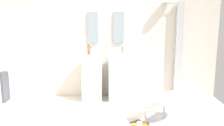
% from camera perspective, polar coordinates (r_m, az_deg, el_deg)
% --- Properties ---
extents(rear_partition, '(4.80, 0.10, 2.60)m').
position_cam_1_polar(rear_partition, '(5.17, -1.50, 6.07)').
color(rear_partition, beige).
rests_on(rear_partition, ground_plane).
extents(pedestal_sink_left, '(0.42, 0.42, 1.10)m').
position_cam_1_polar(pedestal_sink_left, '(5.02, -4.75, -3.27)').
color(pedestal_sink_left, white).
rests_on(pedestal_sink_left, ground_plane).
extents(pedestal_sink_right, '(0.42, 0.42, 1.10)m').
position_cam_1_polar(pedestal_sink_right, '(4.99, 1.57, -3.30)').
color(pedestal_sink_right, white).
rests_on(pedestal_sink_right, ground_plane).
extents(vanity_mirror_left, '(0.22, 0.03, 0.66)m').
position_cam_1_polar(vanity_mirror_left, '(5.11, -4.67, 8.50)').
color(vanity_mirror_left, '#8C9EA8').
extents(vanity_mirror_right, '(0.22, 0.03, 0.66)m').
position_cam_1_polar(vanity_mirror_right, '(5.09, 1.59, 8.52)').
color(vanity_mirror_right, '#8C9EA8').
extents(shower_column, '(0.49, 0.24, 2.05)m').
position_cam_1_polar(shower_column, '(5.24, 15.53, 3.33)').
color(shower_column, '#B7BABF').
rests_on(shower_column, ground_plane).
extents(lounge_chair, '(1.10, 1.10, 0.65)m').
position_cam_1_polar(lounge_chair, '(4.09, 12.49, -9.06)').
color(lounge_chair, '#B7BABF').
rests_on(lounge_chair, ground_plane).
extents(towel_rack, '(0.37, 0.22, 0.95)m').
position_cam_1_polar(towel_rack, '(4.18, -24.60, -5.38)').
color(towel_rack, '#B7BABF').
rests_on(towel_rack, ground_plane).
extents(magazine_ochre, '(0.32, 0.27, 0.03)m').
position_cam_1_polar(magazine_ochre, '(3.98, 6.97, -14.54)').
color(magazine_ochre, gold).
rests_on(magazine_ochre, area_rug).
extents(magazine_navy, '(0.24, 0.24, 0.03)m').
position_cam_1_polar(magazine_navy, '(4.07, 9.98, -14.00)').
color(magazine_navy, navy).
rests_on(magazine_navy, area_rug).
extents(magazine_charcoal, '(0.27, 0.26, 0.02)m').
position_cam_1_polar(magazine_charcoal, '(4.05, 6.22, -14.12)').
color(magazine_charcoal, '#38383D').
rests_on(magazine_charcoal, area_rug).
extents(coffee_mug, '(0.08, 0.08, 0.11)m').
position_cam_1_polar(coffee_mug, '(3.87, 6.57, -14.62)').
color(coffee_mug, white).
rests_on(coffee_mug, area_rug).
extents(soap_bottle_grey, '(0.05, 0.05, 0.16)m').
position_cam_1_polar(soap_bottle_grey, '(4.78, -5.15, 2.86)').
color(soap_bottle_grey, '#99999E').
rests_on(soap_bottle_grey, pedestal_sink_left).
extents(soap_bottle_green, '(0.04, 0.04, 0.14)m').
position_cam_1_polar(soap_bottle_green, '(4.97, 2.52, 3.05)').
color(soap_bottle_green, '#59996B').
rests_on(soap_bottle_green, pedestal_sink_right).
extents(soap_bottle_amber, '(0.06, 0.06, 0.19)m').
position_cam_1_polar(soap_bottle_amber, '(4.82, -5.66, 3.10)').
color(soap_bottle_amber, '#C68C38').
rests_on(soap_bottle_amber, pedestal_sink_left).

